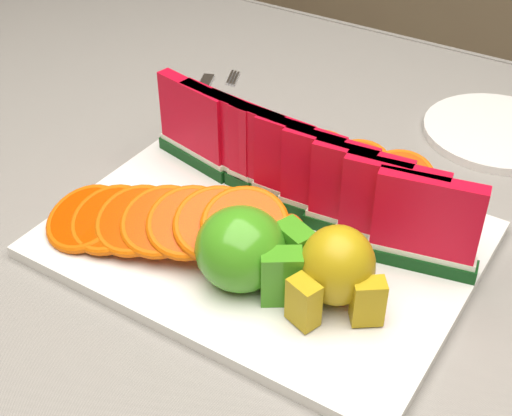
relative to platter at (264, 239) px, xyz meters
The scene contains 11 objects.
table 0.11m from the platter, 52.80° to the left, with size 1.40×0.90×0.75m.
tablecloth 0.06m from the platter, 52.80° to the left, with size 1.53×1.03×0.20m.
platter is the anchor object (origin of this frame).
apple_cluster 0.08m from the platter, 70.26° to the right, with size 0.11×0.09×0.08m.
pear_cluster 0.12m from the platter, 24.47° to the right, with size 0.08×0.09×0.07m.
side_plate 0.36m from the platter, 68.02° to the left, with size 0.20×0.20×0.01m.
fork 0.30m from the platter, 138.54° to the left, with size 0.08×0.19×0.00m.
watermelon_row 0.08m from the platter, 82.99° to the left, with size 0.39×0.07×0.10m.
orange_fan_front 0.10m from the platter, 138.19° to the right, with size 0.26×0.15×0.06m.
orange_fan_back 0.13m from the platter, 94.40° to the left, with size 0.27×0.09×0.04m.
tangerine_segments 0.03m from the platter, 162.00° to the left, with size 0.15×0.07×0.02m.
Camera 1 is at (0.26, -0.49, 1.22)m, focal length 50.00 mm.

